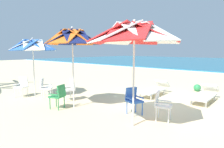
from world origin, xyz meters
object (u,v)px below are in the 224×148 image
(plastic_chair_0, at_px, (133,99))
(beach_umbrella_1, at_px, (72,38))
(sun_lounger_1, at_px, (155,89))
(plastic_chair_2, at_px, (59,95))
(plastic_chair_3, at_px, (70,88))
(beach_ball, at_px, (197,88))
(beach_umbrella_0, at_px, (134,34))
(plastic_chair_4, at_px, (45,87))
(sun_lounger_0, at_px, (205,95))
(plastic_chair_5, at_px, (22,85))
(beach_umbrella_2, at_px, (33,46))
(plastic_chair_1, at_px, (161,104))

(plastic_chair_0, xyz_separation_m, beach_umbrella_1, (-2.05, -0.81, 1.98))
(beach_umbrella_1, height_order, sun_lounger_1, beach_umbrella_1)
(plastic_chair_2, bearing_deg, plastic_chair_3, 124.58)
(plastic_chair_3, relative_size, sun_lounger_1, 0.40)
(plastic_chair_2, xyz_separation_m, plastic_chair_3, (-0.67, 0.97, 0.00))
(beach_ball, bearing_deg, beach_umbrella_1, -112.72)
(beach_umbrella_0, distance_m, plastic_chair_3, 4.10)
(beach_umbrella_0, relative_size, plastic_chair_4, 3.30)
(sun_lounger_0, height_order, sun_lounger_1, same)
(beach_umbrella_1, distance_m, plastic_chair_3, 2.24)
(beach_umbrella_1, bearing_deg, plastic_chair_5, -170.62)
(beach_umbrella_2, distance_m, plastic_chair_4, 1.85)
(beach_umbrella_2, distance_m, beach_ball, 8.12)
(sun_lounger_0, distance_m, beach_ball, 2.05)
(beach_umbrella_0, height_order, beach_umbrella_2, beach_umbrella_0)
(plastic_chair_0, distance_m, plastic_chair_3, 2.99)
(plastic_chair_4, bearing_deg, plastic_chair_1, 9.68)
(plastic_chair_0, distance_m, plastic_chair_2, 2.64)
(beach_umbrella_0, xyz_separation_m, sun_lounger_0, (0.71, 4.02, -2.20))
(sun_lounger_1, bearing_deg, beach_umbrella_0, -69.58)
(beach_umbrella_0, distance_m, plastic_chair_1, 2.21)
(plastic_chair_0, xyz_separation_m, sun_lounger_0, (1.28, 3.19, -0.22))
(beach_umbrella_1, bearing_deg, plastic_chair_0, 21.63)
(beach_umbrella_1, distance_m, plastic_chair_4, 2.85)
(plastic_chair_3, bearing_deg, sun_lounger_1, 54.71)
(plastic_chair_4, bearing_deg, beach_umbrella_1, -1.00)
(beach_umbrella_0, xyz_separation_m, beach_umbrella_2, (-5.25, -0.14, -0.23))
(plastic_chair_3, bearing_deg, plastic_chair_0, 5.95)
(plastic_chair_1, bearing_deg, beach_umbrella_1, -163.33)
(plastic_chair_1, height_order, plastic_chair_4, same)
(plastic_chair_5, bearing_deg, beach_ball, 48.97)
(plastic_chair_1, xyz_separation_m, beach_umbrella_1, (-2.99, -0.90, 1.98))
(plastic_chair_4, bearing_deg, plastic_chair_2, -15.60)
(beach_umbrella_0, bearing_deg, plastic_chair_5, -175.02)
(beach_ball, bearing_deg, plastic_chair_1, -83.73)
(plastic_chair_5, bearing_deg, sun_lounger_0, 35.14)
(plastic_chair_3, bearing_deg, plastic_chair_2, -55.42)
(plastic_chair_0, relative_size, beach_umbrella_2, 0.33)
(beach_umbrella_2, bearing_deg, plastic_chair_4, 17.72)
(beach_umbrella_0, xyz_separation_m, plastic_chair_1, (0.37, 0.91, -1.98))
(sun_lounger_1, bearing_deg, beach_umbrella_1, -109.44)
(beach_umbrella_0, xyz_separation_m, plastic_chair_0, (-0.57, 0.83, -1.98))
(plastic_chair_1, distance_m, beach_ball, 4.99)
(beach_umbrella_1, relative_size, beach_ball, 8.14)
(plastic_chair_5, relative_size, sun_lounger_1, 0.40)
(plastic_chair_0, height_order, beach_ball, plastic_chair_0)
(beach_umbrella_0, relative_size, sun_lounger_1, 1.31)
(plastic_chair_0, height_order, sun_lounger_0, plastic_chair_0)
(beach_umbrella_1, xyz_separation_m, sun_lounger_1, (1.28, 3.61, -2.20))
(plastic_chair_3, relative_size, beach_umbrella_2, 0.33)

